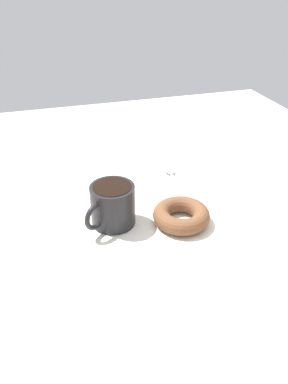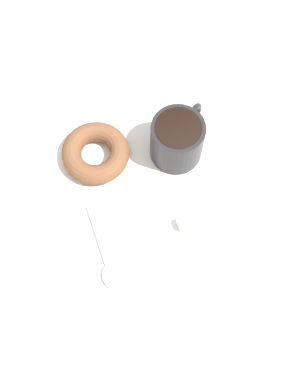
# 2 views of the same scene
# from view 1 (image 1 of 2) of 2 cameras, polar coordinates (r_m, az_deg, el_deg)

# --- Properties ---
(ground_plane) EXTENTS (1.20, 1.20, 0.02)m
(ground_plane) POSITION_cam_1_polar(r_m,az_deg,el_deg) (0.79, 0.21, -0.94)
(ground_plane) COLOR beige
(napkin) EXTENTS (0.34, 0.34, 0.00)m
(napkin) POSITION_cam_1_polar(r_m,az_deg,el_deg) (0.76, -0.00, -1.38)
(napkin) COLOR white
(napkin) RESTS_ON ground_plane
(coffee_cup) EXTENTS (0.10, 0.09, 0.08)m
(coffee_cup) POSITION_cam_1_polar(r_m,az_deg,el_deg) (0.68, -4.88, -1.88)
(coffee_cup) COLOR black
(coffee_cup) RESTS_ON napkin
(donut) EXTENTS (0.11, 0.11, 0.03)m
(donut) POSITION_cam_1_polar(r_m,az_deg,el_deg) (0.69, 5.70, -3.53)
(donut) COLOR brown
(donut) RESTS_ON napkin
(spoon) EXTENTS (0.03, 0.13, 0.01)m
(spoon) POSITION_cam_1_polar(r_m,az_deg,el_deg) (0.85, 4.23, 2.75)
(spoon) COLOR silver
(spoon) RESTS_ON napkin
(sugar_cube) EXTENTS (0.02, 0.02, 0.02)m
(sugar_cube) POSITION_cam_1_polar(r_m,az_deg,el_deg) (0.80, -3.89, 1.20)
(sugar_cube) COLOR white
(sugar_cube) RESTS_ON napkin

